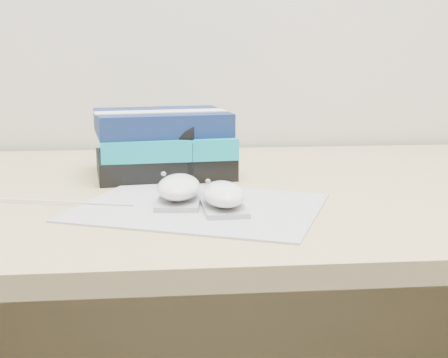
{
  "coord_description": "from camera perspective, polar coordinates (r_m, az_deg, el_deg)",
  "views": [
    {
      "loc": [
        -0.15,
        0.55,
        0.96
      ],
      "look_at": [
        -0.07,
        1.45,
        0.77
      ],
      "focal_mm": 50.0,
      "sensor_mm": 36.0,
      "label": 1
    }
  ],
  "objects": [
    {
      "name": "book_stack",
      "position": [
        1.14,
        -5.56,
        3.27
      ],
      "size": [
        0.26,
        0.22,
        0.12
      ],
      "color": "black",
      "rests_on": "desk"
    },
    {
      "name": "usb_cable",
      "position": [
        0.96,
        -15.28,
        -2.0
      ],
      "size": [
        0.24,
        0.07,
        0.0
      ],
      "primitive_type": "cylinder",
      "rotation": [
        0.0,
        1.57,
        -0.27
      ],
      "color": "white",
      "rests_on": "mousepad"
    },
    {
      "name": "mousepad",
      "position": [
        0.91,
        -2.26,
        -2.58
      ],
      "size": [
        0.42,
        0.38,
        0.0
      ],
      "primitive_type": "cube",
      "rotation": [
        0.0,
        0.0,
        -0.39
      ],
      "color": "#95939B",
      "rests_on": "desk"
    },
    {
      "name": "pouch",
      "position": [
        1.11,
        -5.43,
        2.76
      ],
      "size": [
        0.14,
        0.11,
        0.11
      ],
      "color": "black",
      "rests_on": "desk"
    },
    {
      "name": "mouse_rear",
      "position": [
        0.92,
        -4.16,
        -0.95
      ],
      "size": [
        0.07,
        0.12,
        0.05
      ],
      "color": "#A5A5A7",
      "rests_on": "mousepad"
    },
    {
      "name": "desk",
      "position": [
        1.19,
        2.4,
        -10.94
      ],
      "size": [
        1.6,
        0.8,
        0.73
      ],
      "color": "tan",
      "rests_on": "ground"
    },
    {
      "name": "mouse_front",
      "position": [
        0.88,
        -0.05,
        -1.59
      ],
      "size": [
        0.07,
        0.11,
        0.05
      ],
      "color": "#AAAAAD",
      "rests_on": "mousepad"
    }
  ]
}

